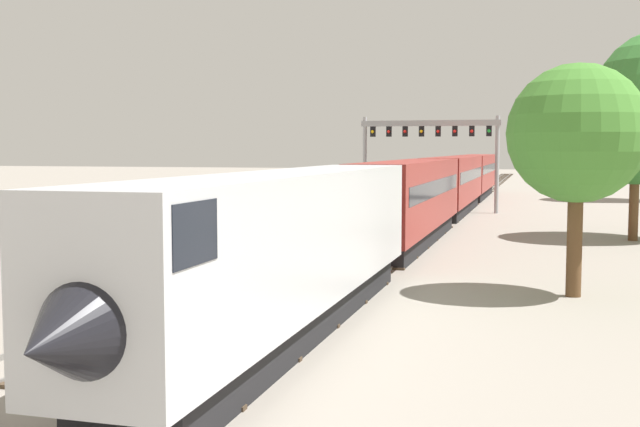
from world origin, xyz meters
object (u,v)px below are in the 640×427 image
Objects in this scene: signal_gantry at (430,141)px; trackside_tree_mid at (577,134)px; trackside_tree_left at (636,129)px; passenger_train at (438,189)px.

trackside_tree_mid is (10.66, -38.28, -0.15)m from signal_gantry.
signal_gantry is 39.73m from trackside_tree_mid.
trackside_tree_left is 20.29m from trackside_tree_mid.
signal_gantry is 1.21× the size of trackside_tree_left.
signal_gantry is at bearing 128.74° from trackside_tree_left.
trackside_tree_mid is (-4.11, -19.86, -0.64)m from trackside_tree_left.
trackside_tree_mid reaches higher than passenger_train.
trackside_tree_mid is at bearing -101.70° from trackside_tree_left.
trackside_tree_left reaches higher than trackside_tree_mid.
signal_gantry is 23.61m from trackside_tree_left.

